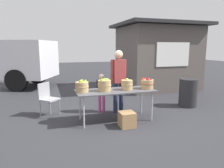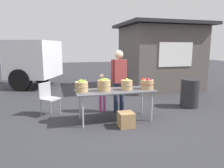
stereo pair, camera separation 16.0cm
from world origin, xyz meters
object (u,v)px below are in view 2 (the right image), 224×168
at_px(market_table, 115,92).
at_px(child_customer, 102,90).
at_px(apple_basket_red_0, 147,84).
at_px(trash_barrel, 190,93).
at_px(produce_crate, 126,120).
at_px(apple_basket_green_2, 127,84).
at_px(folding_chair, 48,96).
at_px(vendor_adult, 119,76).
at_px(apple_basket_green_0, 81,86).
at_px(apple_basket_green_1, 104,85).

bearing_deg(market_table, child_customer, 103.00).
height_order(apple_basket_red_0, trash_barrel, apple_basket_red_0).
bearing_deg(produce_crate, apple_basket_green_2, 70.04).
bearing_deg(folding_chair, apple_basket_red_0, -67.76).
height_order(vendor_adult, child_customer, vendor_adult).
bearing_deg(trash_barrel, apple_basket_green_2, -166.18).
bearing_deg(apple_basket_green_0, apple_basket_green_2, -2.71).
bearing_deg(trash_barrel, vendor_adult, 178.37).
height_order(apple_basket_green_1, trash_barrel, apple_basket_green_1).
bearing_deg(produce_crate, vendor_adult, 81.67).
height_order(market_table, produce_crate, market_table).
bearing_deg(apple_basket_red_0, apple_basket_green_0, 177.13).
xyz_separation_m(apple_basket_green_1, apple_basket_green_2, (0.56, -0.01, -0.01)).
distance_m(market_table, vendor_adult, 0.70).
bearing_deg(apple_basket_green_2, apple_basket_green_1, 178.68).
bearing_deg(market_table, trash_barrel, 11.77).
bearing_deg(folding_chair, trash_barrel, -51.86).
relative_size(apple_basket_green_0, folding_chair, 0.37).
bearing_deg(apple_basket_green_0, apple_basket_green_1, -4.21).
height_order(apple_basket_green_0, child_customer, child_customer).
height_order(market_table, vendor_adult, vendor_adult).
height_order(apple_basket_green_0, vendor_adult, vendor_adult).
distance_m(market_table, folding_chair, 1.81).
height_order(apple_basket_red_0, folding_chair, apple_basket_red_0).
xyz_separation_m(apple_basket_red_0, produce_crate, (-0.69, -0.44, -0.71)).
distance_m(apple_basket_green_1, produce_crate, 0.95).
distance_m(apple_basket_green_2, folding_chair, 2.09).
height_order(apple_basket_red_0, vendor_adult, vendor_adult).
distance_m(apple_basket_red_0, child_customer, 1.26).
bearing_deg(apple_basket_green_0, folding_chair, 133.85).
relative_size(apple_basket_green_0, apple_basket_red_0, 0.97).
relative_size(vendor_adult, child_customer, 1.60).
relative_size(apple_basket_green_2, produce_crate, 0.86).
bearing_deg(trash_barrel, market_table, -168.23).
xyz_separation_m(market_table, child_customer, (-0.17, 0.72, -0.08)).
bearing_deg(vendor_adult, child_customer, -22.74).
distance_m(apple_basket_red_0, vendor_adult, 0.84).
distance_m(vendor_adult, child_customer, 0.59).
bearing_deg(vendor_adult, apple_basket_green_1, 42.43).
distance_m(apple_basket_red_0, folding_chair, 2.58).
bearing_deg(child_customer, vendor_adult, -179.55).
bearing_deg(apple_basket_green_2, produce_crate, -109.96).
relative_size(vendor_adult, folding_chair, 1.97).
bearing_deg(market_table, produce_crate, -77.22).
xyz_separation_m(apple_basket_green_1, trash_barrel, (2.75, 0.52, -0.47)).
bearing_deg(folding_chair, produce_crate, -85.31).
relative_size(apple_basket_green_1, apple_basket_green_2, 1.13).
bearing_deg(produce_crate, child_customer, 102.91).
xyz_separation_m(apple_basket_green_2, vendor_adult, (-0.01, 0.60, 0.11)).
xyz_separation_m(apple_basket_red_0, child_customer, (-0.97, 0.77, -0.25)).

